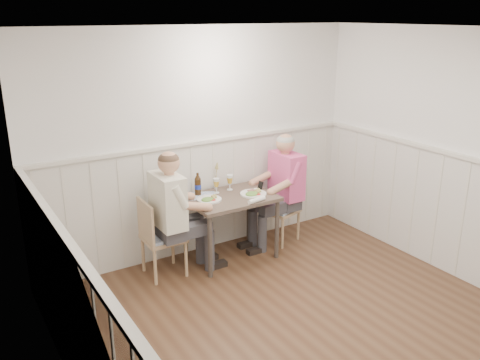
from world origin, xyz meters
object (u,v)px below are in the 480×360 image
(diner_cream, at_px, (173,225))
(grass_vase, at_px, (215,177))
(chair_right, at_px, (283,206))
(man_in_pink, at_px, (283,197))
(chair_left, at_px, (158,235))
(beer_bottle, at_px, (198,185))
(dining_table, at_px, (231,204))

(diner_cream, xyz_separation_m, grass_vase, (0.73, 0.36, 0.31))
(chair_right, bearing_deg, man_in_pink, -124.47)
(chair_left, distance_m, grass_vase, 1.00)
(chair_left, relative_size, diner_cream, 0.62)
(man_in_pink, height_order, diner_cream, diner_cream)
(man_in_pink, bearing_deg, beer_bottle, 168.89)
(chair_right, distance_m, grass_vase, 0.96)
(chair_right, xyz_separation_m, grass_vase, (-0.82, 0.22, 0.45))
(chair_left, height_order, grass_vase, grass_vase)
(dining_table, bearing_deg, man_in_pink, 1.91)
(chair_right, bearing_deg, dining_table, -173.90)
(chair_right, distance_m, man_in_pink, 0.16)
(man_in_pink, bearing_deg, grass_vase, 159.91)
(diner_cream, bearing_deg, grass_vase, 26.60)
(chair_left, bearing_deg, man_in_pink, -0.15)
(chair_left, distance_m, beer_bottle, 0.73)
(chair_left, height_order, diner_cream, diner_cream)
(dining_table, bearing_deg, chair_right, 6.10)
(dining_table, height_order, chair_left, chair_left)
(dining_table, distance_m, chair_left, 0.90)
(chair_right, bearing_deg, diner_cream, -174.87)
(dining_table, distance_m, grass_vase, 0.40)
(diner_cream, relative_size, grass_vase, 4.22)
(chair_right, relative_size, man_in_pink, 0.59)
(grass_vase, bearing_deg, chair_left, -161.89)
(beer_bottle, bearing_deg, chair_left, -160.98)
(man_in_pink, relative_size, beer_bottle, 5.30)
(beer_bottle, bearing_deg, chair_right, -7.62)
(chair_right, xyz_separation_m, beer_bottle, (-1.09, 0.15, 0.42))
(chair_left, xyz_separation_m, beer_bottle, (0.59, 0.20, 0.39))
(chair_right, distance_m, beer_bottle, 1.18)
(chair_left, relative_size, beer_bottle, 3.32)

